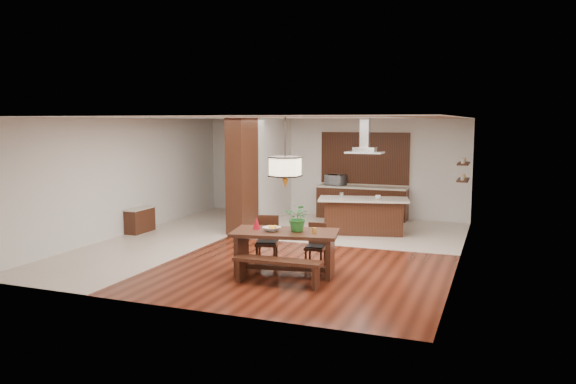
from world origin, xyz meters
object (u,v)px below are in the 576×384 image
at_px(dining_bench, 278,272).
at_px(dining_chair_right, 315,246).
at_px(range_hood, 365,136).
at_px(island_cup, 378,197).
at_px(dining_chair_left, 267,241).
at_px(fruit_bowl, 272,229).
at_px(kitchen_island, 364,216).
at_px(dining_table, 285,242).
at_px(microwave, 335,180).
at_px(foliage_plant, 298,218).
at_px(hallway_console, 140,220).
at_px(pendant_lantern, 285,153).

xyz_separation_m(dining_bench, dining_chair_right, (0.25, 1.35, 0.20)).
xyz_separation_m(range_hood, island_cup, (0.37, -0.10, -1.50)).
xyz_separation_m(dining_chair_left, dining_chair_right, (0.95, 0.17, -0.06)).
relative_size(fruit_bowl, island_cup, 2.38).
distance_m(fruit_bowl, kitchen_island, 4.31).
height_order(dining_table, island_cup, island_cup).
xyz_separation_m(dining_chair_left, island_cup, (1.46, 3.56, 0.48)).
distance_m(kitchen_island, microwave, 2.64).
relative_size(foliage_plant, kitchen_island, 0.22).
xyz_separation_m(dining_bench, kitchen_island, (0.38, 4.84, 0.24)).
relative_size(foliage_plant, island_cup, 3.90).
bearing_deg(dining_chair_left, range_hood, 58.68).
relative_size(hallway_console, microwave, 1.58).
relative_size(foliage_plant, range_hood, 0.57).
relative_size(kitchen_island, microwave, 4.24).
height_order(dining_chair_right, island_cup, island_cup).
height_order(dining_chair_left, pendant_lantern, pendant_lantern).
relative_size(dining_bench, microwave, 2.84).
bearing_deg(microwave, dining_table, -66.90).
relative_size(dining_chair_right, island_cup, 6.41).
xyz_separation_m(dining_bench, fruit_bowl, (-0.36, 0.60, 0.62)).
height_order(dining_chair_left, microwave, microwave).
distance_m(dining_chair_left, island_cup, 3.88).
bearing_deg(island_cup, hallway_console, -163.07).
relative_size(pendant_lantern, island_cup, 9.94).
distance_m(dining_table, dining_bench, 0.79).
distance_m(foliage_plant, microwave, 6.35).
bearing_deg(fruit_bowl, dining_bench, -59.08).
xyz_separation_m(hallway_console, microwave, (4.00, 4.01, 0.79)).
relative_size(dining_chair_left, dining_chair_right, 1.13).
distance_m(dining_table, microwave, 6.39).
distance_m(dining_chair_right, foliage_plant, 0.90).
distance_m(dining_chair_left, microwave, 5.86).
relative_size(pendant_lantern, fruit_bowl, 4.18).
distance_m(dining_table, dining_chair_left, 0.77).
bearing_deg(dining_table, microwave, 97.75).
bearing_deg(foliage_plant, dining_bench, -98.61).
relative_size(pendant_lantern, foliage_plant, 2.55).
bearing_deg(foliage_plant, island_cup, 80.85).
bearing_deg(island_cup, dining_chair_left, -112.32).
height_order(foliage_plant, fruit_bowl, foliage_plant).
relative_size(kitchen_island, range_hood, 2.63).
distance_m(dining_chair_right, island_cup, 3.47).
distance_m(dining_bench, kitchen_island, 4.86).
bearing_deg(hallway_console, microwave, 45.07).
bearing_deg(kitchen_island, fruit_bowl, -112.79).
distance_m(dining_chair_right, fruit_bowl, 1.05).
bearing_deg(dining_table, fruit_bowl, -160.73).
relative_size(dining_table, dining_chair_right, 2.45).
bearing_deg(kitchen_island, hallway_console, -173.86).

